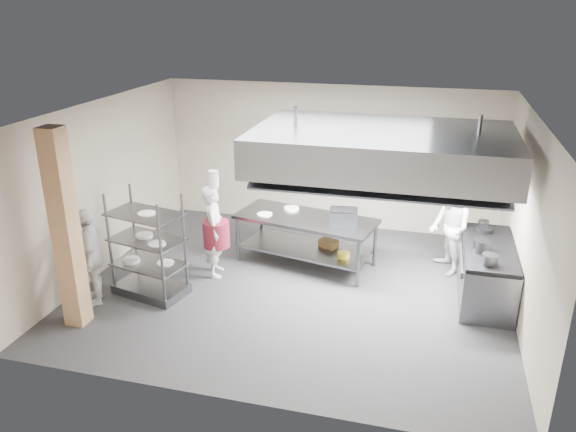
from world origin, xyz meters
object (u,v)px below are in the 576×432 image
(pass_rack, at_px, (147,245))
(cooking_range, at_px, (486,273))
(griddle, at_px, (343,217))
(stockpot, at_px, (482,245))
(chef_plating, at_px, (91,256))
(chef_head, at_px, (215,231))
(chef_line, at_px, (450,228))
(island, at_px, (306,240))

(pass_rack, xyz_separation_m, cooking_range, (5.34, 1.30, -0.45))
(griddle, bearing_deg, stockpot, -21.64)
(chef_plating, bearing_deg, stockpot, 74.76)
(chef_head, bearing_deg, chef_line, -90.71)
(stockpot, bearing_deg, chef_line, 114.67)
(griddle, bearing_deg, chef_line, 5.82)
(cooking_range, bearing_deg, pass_rack, -166.33)
(island, height_order, cooking_range, island)
(cooking_range, relative_size, chef_line, 1.20)
(chef_plating, xyz_separation_m, stockpot, (5.94, 1.54, 0.20))
(island, bearing_deg, griddle, 3.37)
(island, bearing_deg, chef_line, 19.06)
(island, distance_m, stockpot, 3.10)
(pass_rack, relative_size, cooking_range, 0.87)
(island, distance_m, pass_rack, 2.86)
(chef_plating, height_order, stockpot, chef_plating)
(chef_head, xyz_separation_m, chef_line, (3.95, 1.15, 0.01))
(chef_line, bearing_deg, island, -104.22)
(pass_rack, bearing_deg, island, 51.33)
(cooking_range, relative_size, griddle, 4.11)
(stockpot, bearing_deg, cooking_range, 57.55)
(pass_rack, xyz_separation_m, griddle, (2.92, 1.65, 0.16))
(chef_line, bearing_deg, stockpot, 3.20)
(chef_head, relative_size, chef_line, 0.99)
(chef_plating, xyz_separation_m, griddle, (3.66, 2.13, 0.23))
(griddle, bearing_deg, pass_rack, -157.78)
(island, relative_size, pass_rack, 1.44)
(island, relative_size, stockpot, 9.25)
(cooking_range, distance_m, chef_head, 4.59)
(pass_rack, distance_m, stockpot, 5.31)
(pass_rack, bearing_deg, chef_head, 62.73)
(chef_head, bearing_deg, pass_rack, 122.81)
(chef_plating, bearing_deg, island, 97.14)
(chef_head, relative_size, chef_plating, 1.03)
(cooking_range, relative_size, chef_head, 1.21)
(pass_rack, height_order, griddle, pass_rack)
(cooking_range, distance_m, chef_line, 1.07)
(island, height_order, stockpot, stockpot)
(pass_rack, height_order, chef_plating, pass_rack)
(griddle, height_order, stockpot, griddle)
(island, bearing_deg, chef_plating, -131.24)
(chef_line, height_order, griddle, chef_line)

